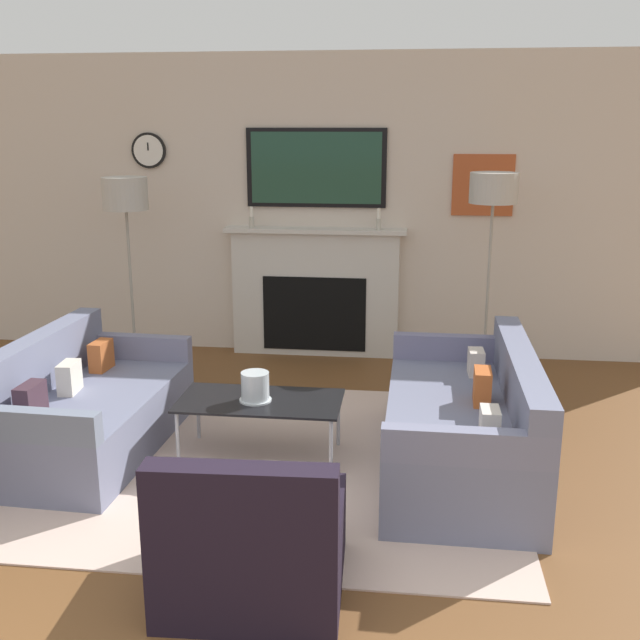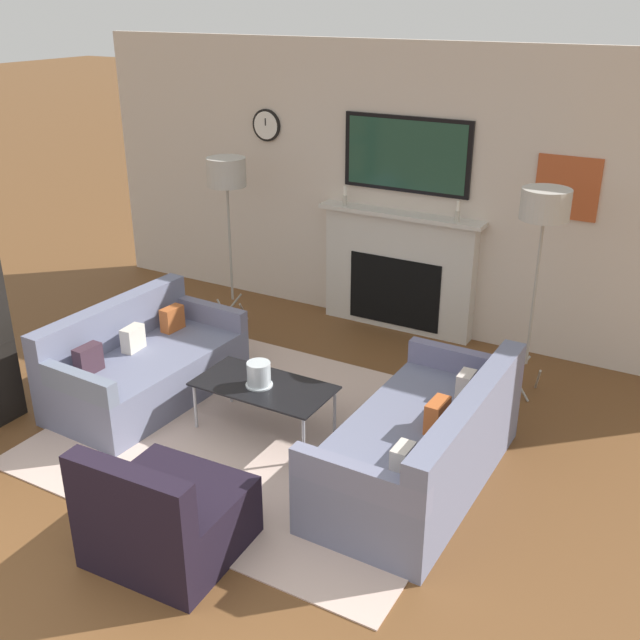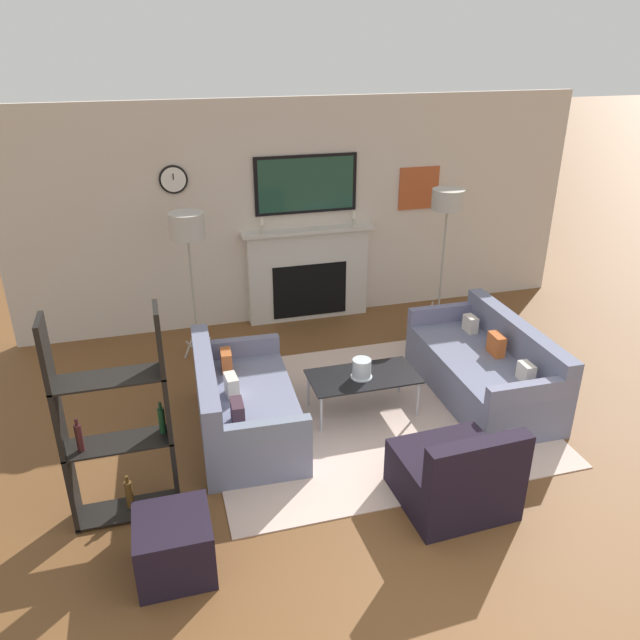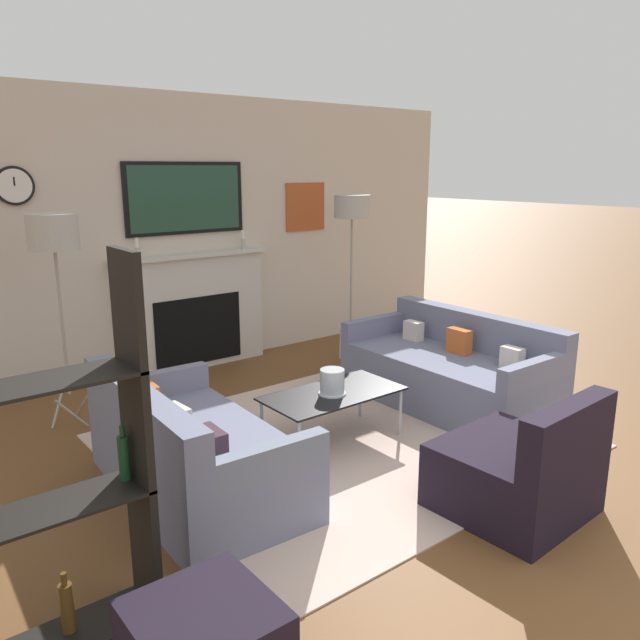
% 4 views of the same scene
% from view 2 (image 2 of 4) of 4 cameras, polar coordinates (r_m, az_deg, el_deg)
% --- Properties ---
extents(fireplace_wall, '(7.01, 0.28, 2.70)m').
position_cam_2_polar(fireplace_wall, '(7.22, 6.52, 8.67)').
color(fireplace_wall, beige).
rests_on(fireplace_wall, ground_plane).
extents(area_rug, '(3.06, 2.66, 0.01)m').
position_cam_2_polar(area_rug, '(5.73, -3.85, -8.66)').
color(area_rug, beige).
rests_on(area_rug, ground_plane).
extents(couch_left, '(0.92, 1.64, 0.76)m').
position_cam_2_polar(couch_left, '(6.29, -13.36, -3.44)').
color(couch_left, slate).
rests_on(couch_left, ground_plane).
extents(couch_right, '(0.89, 1.82, 0.77)m').
position_cam_2_polar(couch_right, '(5.11, 7.79, -9.58)').
color(couch_right, slate).
rests_on(couch_right, ground_plane).
extents(armchair, '(0.84, 0.80, 0.76)m').
position_cam_2_polar(armchair, '(4.60, -11.72, -14.55)').
color(armchair, black).
rests_on(armchair, ground_plane).
extents(coffee_table, '(1.04, 0.54, 0.39)m').
position_cam_2_polar(coffee_table, '(5.60, -4.30, -5.19)').
color(coffee_table, black).
rests_on(coffee_table, ground_plane).
extents(hurricane_candle, '(0.20, 0.20, 0.19)m').
position_cam_2_polar(hurricane_candle, '(5.55, -4.68, -4.24)').
color(hurricane_candle, silver).
rests_on(hurricane_candle, coffee_table).
extents(floor_lamp_left, '(0.37, 0.37, 1.68)m').
position_cam_2_polar(floor_lamp_left, '(7.19, -7.14, 10.92)').
color(floor_lamp_left, '#9E998E').
rests_on(floor_lamp_left, ground_plane).
extents(floor_lamp_right, '(0.37, 0.37, 1.73)m').
position_cam_2_polar(floor_lamp_right, '(5.94, 16.77, 8.14)').
color(floor_lamp_right, '#9E998E').
rests_on(floor_lamp_right, ground_plane).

